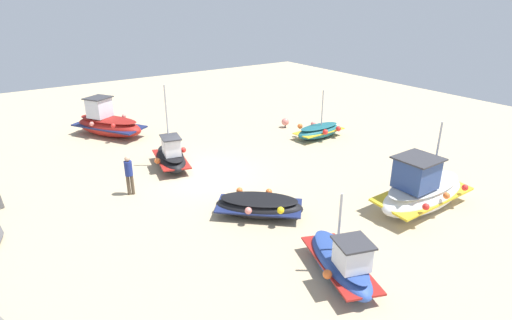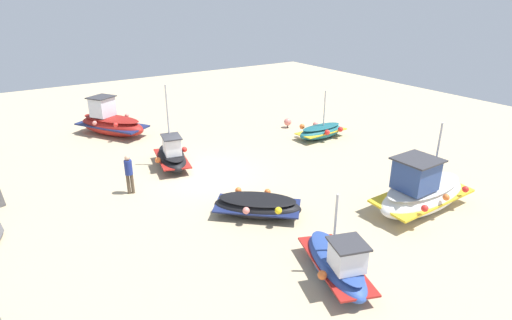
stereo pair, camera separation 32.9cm
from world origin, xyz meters
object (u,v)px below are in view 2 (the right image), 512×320
at_px(person_walking, 129,172).
at_px(fishing_boat_0, 111,123).
at_px(fishing_boat_1, 172,156).
at_px(mooring_buoy_0, 288,122).
at_px(fishing_boat_2, 321,131).
at_px(fishing_boat_5, 257,206).
at_px(fishing_boat_3, 422,192).
at_px(fishing_boat_4, 337,263).

bearing_deg(person_walking, fishing_boat_0, -170.33).
xyz_separation_m(fishing_boat_0, fishing_boat_1, (-6.65, -1.04, -0.18)).
bearing_deg(fishing_boat_1, mooring_buoy_0, 114.68).
height_order(fishing_boat_0, fishing_boat_1, fishing_boat_1).
xyz_separation_m(fishing_boat_1, fishing_boat_2, (-0.71, -8.91, -0.14)).
bearing_deg(fishing_boat_5, fishing_boat_3, 12.54).
relative_size(fishing_boat_0, fishing_boat_1, 1.18).
bearing_deg(fishing_boat_4, fishing_boat_5, -163.25).
bearing_deg(fishing_boat_5, fishing_boat_4, -49.30).
xyz_separation_m(fishing_boat_0, fishing_boat_4, (-17.27, -1.70, -0.21)).
distance_m(fishing_boat_0, fishing_boat_2, 12.38).
distance_m(fishing_boat_1, person_walking, 3.13).
xyz_separation_m(fishing_boat_2, fishing_boat_3, (-8.65, 2.64, 0.37)).
bearing_deg(mooring_buoy_0, fishing_boat_4, 147.96).
bearing_deg(fishing_boat_3, fishing_boat_2, -108.09).
xyz_separation_m(fishing_boat_1, fishing_boat_5, (-6.22, -0.80, -0.15)).
xyz_separation_m(fishing_boat_2, mooring_buoy_0, (2.65, 0.39, -0.04)).
bearing_deg(fishing_boat_5, fishing_boat_1, 139.69).
xyz_separation_m(fishing_boat_2, fishing_boat_5, (-5.51, 8.12, -0.00)).
relative_size(fishing_boat_0, mooring_buoy_0, 7.77).
bearing_deg(fishing_boat_0, fishing_boat_4, 154.77).
distance_m(fishing_boat_0, fishing_boat_4, 17.35).
bearing_deg(person_walking, mooring_buoy_0, 128.36).
relative_size(fishing_boat_4, fishing_boat_5, 1.04).
height_order(fishing_boat_0, fishing_boat_2, fishing_boat_2).
relative_size(fishing_boat_3, fishing_boat_4, 1.32).
xyz_separation_m(fishing_boat_2, person_walking, (-1.00, 11.50, 0.58)).
relative_size(fishing_boat_2, person_walking, 1.83).
bearing_deg(fishing_boat_0, fishing_boat_2, -157.37).
xyz_separation_m(fishing_boat_1, fishing_boat_4, (-10.61, -0.67, -0.03)).
xyz_separation_m(fishing_boat_5, mooring_buoy_0, (8.16, -7.73, -0.04)).
bearing_deg(fishing_boat_0, fishing_boat_1, 158.00).
relative_size(fishing_boat_1, person_walking, 2.34).
bearing_deg(fishing_boat_0, fishing_boat_3, 173.66).
bearing_deg(fishing_boat_1, person_walking, -44.67).
xyz_separation_m(fishing_boat_1, mooring_buoy_0, (1.94, -8.52, -0.19)).
bearing_deg(fishing_boat_4, mooring_buoy_0, 166.39).
xyz_separation_m(fishing_boat_4, fishing_boat_5, (4.40, -0.13, -0.12)).
xyz_separation_m(fishing_boat_0, mooring_buoy_0, (-4.71, -9.56, -0.37)).
distance_m(fishing_boat_2, fishing_boat_4, 12.89).
bearing_deg(mooring_buoy_0, fishing_boat_3, 168.70).
xyz_separation_m(fishing_boat_3, fishing_boat_5, (3.14, 5.47, -0.37)).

